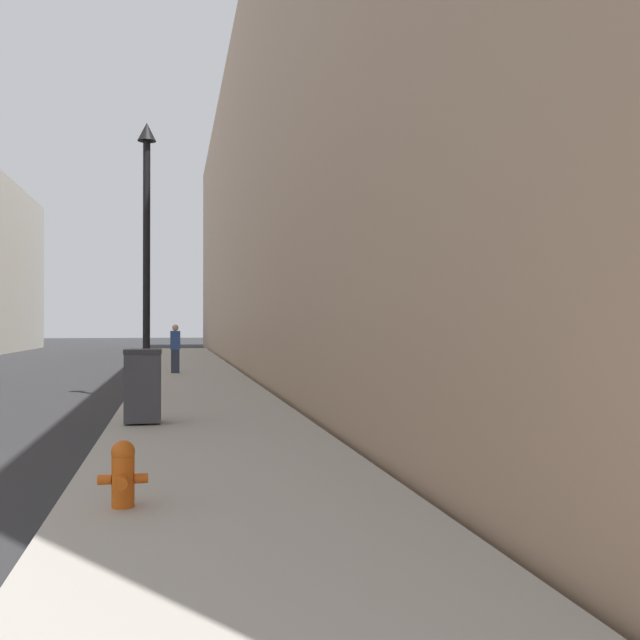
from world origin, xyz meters
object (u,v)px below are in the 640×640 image
(trash_bin, at_px, (143,385))
(lamppost, at_px, (147,239))
(fire_hydrant, at_px, (123,472))
(pedestrian_on_sidewalk, at_px, (175,349))

(trash_bin, relative_size, lamppost, 0.19)
(trash_bin, distance_m, lamppost, 5.74)
(fire_hydrant, bearing_deg, pedestrian_on_sidewalk, 88.43)
(trash_bin, bearing_deg, fire_hydrant, -89.43)
(fire_hydrant, distance_m, trash_bin, 5.64)
(lamppost, bearing_deg, fire_hydrant, -89.03)
(trash_bin, xyz_separation_m, lamppost, (-0.12, 4.87, 3.04))
(trash_bin, xyz_separation_m, pedestrian_on_sidewalk, (0.56, 12.87, 0.20))
(lamppost, bearing_deg, pedestrian_on_sidewalk, 85.11)
(lamppost, height_order, pedestrian_on_sidewalk, lamppost)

